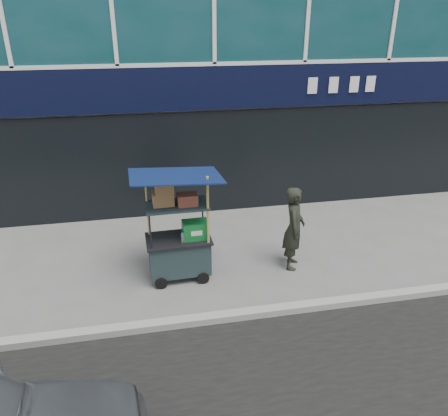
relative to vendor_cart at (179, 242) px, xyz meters
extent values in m
plane|color=#63625E|center=(1.13, -1.17, -0.71)|extent=(80.00, 80.00, 0.00)
cube|color=#999A91|center=(1.13, -1.37, -0.65)|extent=(80.00, 0.18, 0.12)
cube|color=black|center=(1.13, 2.69, 2.19)|extent=(15.68, 0.06, 0.90)
cube|color=black|center=(1.13, 2.73, 0.49)|extent=(15.68, 0.04, 2.40)
cube|color=#18252A|center=(-0.02, 0.00, -0.27)|extent=(1.08, 0.65, 0.62)
cylinder|color=black|center=(-0.38, -0.33, -0.60)|extent=(0.21, 0.05, 0.21)
cylinder|color=black|center=(0.36, -0.31, -0.60)|extent=(0.21, 0.05, 0.21)
cube|color=black|center=(-0.02, 0.00, 0.06)|extent=(1.15, 0.72, 0.04)
cylinder|color=black|center=(-0.49, -0.27, 0.37)|extent=(0.03, 0.03, 0.66)
cylinder|color=black|center=(0.48, -0.25, 0.37)|extent=(0.03, 0.03, 0.66)
cylinder|color=black|center=(-0.51, 0.26, 0.37)|extent=(0.03, 0.03, 0.66)
cylinder|color=black|center=(0.46, 0.28, 0.37)|extent=(0.03, 0.03, 0.66)
cube|color=#18252A|center=(-0.02, 0.00, 0.70)|extent=(1.08, 0.65, 0.03)
cylinder|color=#A48C4A|center=(0.48, -0.25, 0.28)|extent=(0.05, 0.05, 1.98)
cylinder|color=#A48C4A|center=(-0.51, 0.26, 0.24)|extent=(0.04, 0.04, 1.90)
cube|color=#0B1B42|center=(-0.02, 0.00, 1.23)|extent=(1.53, 1.10, 0.17)
cube|color=#116C27|center=(0.28, -0.03, 0.23)|extent=(0.45, 0.32, 0.31)
cylinder|color=silver|center=(0.04, -0.17, 0.16)|extent=(0.06, 0.06, 0.18)
cylinder|color=blue|center=(0.04, -0.17, 0.26)|extent=(0.03, 0.03, 0.02)
cube|color=brown|center=(-0.24, 0.04, 0.82)|extent=(0.36, 0.27, 0.22)
cube|color=#986342|center=(0.16, -0.03, 0.81)|extent=(0.34, 0.26, 0.19)
cube|color=brown|center=(-0.21, 0.03, 1.02)|extent=(0.32, 0.24, 0.18)
imported|color=black|center=(2.09, -0.04, 0.08)|extent=(0.57, 0.68, 1.59)
camera|label=1|loc=(-0.53, -6.77, 3.68)|focal=35.00mm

